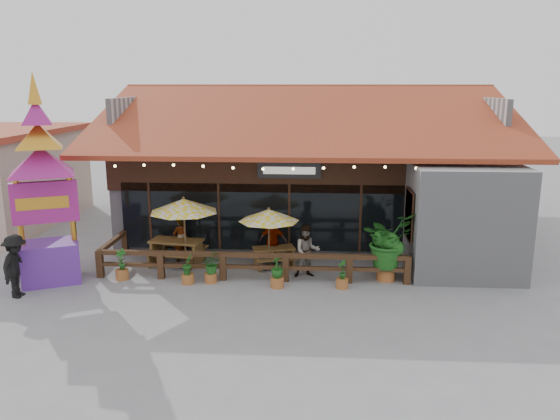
# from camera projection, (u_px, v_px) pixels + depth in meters

# --- Properties ---
(ground) EXTENTS (100.00, 100.00, 0.00)m
(ground) POSITION_uv_depth(u_px,v_px,m) (302.00, 276.00, 17.76)
(ground) COLOR gray
(ground) RESTS_ON ground
(restaurant_building) EXTENTS (15.50, 14.73, 6.09)m
(restaurant_building) POSITION_uv_depth(u_px,v_px,m) (312.00, 176.00, 23.68)
(restaurant_building) COLOR #A1A2A6
(restaurant_building) RESTS_ON ground
(patio_railing) EXTENTS (10.00, 2.60, 0.92)m
(patio_railing) POSITION_uv_depth(u_px,v_px,m) (232.00, 259.00, 17.50)
(patio_railing) COLOR #412617
(patio_railing) RESTS_ON ground
(umbrella_left) EXTENTS (2.67, 2.67, 2.47)m
(umbrella_left) POSITION_uv_depth(u_px,v_px,m) (184.00, 206.00, 18.15)
(umbrella_left) COLOR brown
(umbrella_left) RESTS_ON ground
(umbrella_right) EXTENTS (2.33, 2.33, 2.16)m
(umbrella_right) POSITION_uv_depth(u_px,v_px,m) (269.00, 215.00, 17.95)
(umbrella_right) COLOR brown
(umbrella_right) RESTS_ON ground
(picnic_table_left) EXTENTS (2.01, 1.81, 0.86)m
(picnic_table_left) POSITION_uv_depth(u_px,v_px,m) (177.00, 248.00, 18.88)
(picnic_table_left) COLOR brown
(picnic_table_left) RESTS_ON ground
(picnic_table_right) EXTENTS (1.68, 1.55, 0.67)m
(picnic_table_right) POSITION_uv_depth(u_px,v_px,m) (274.00, 254.00, 18.63)
(picnic_table_right) COLOR brown
(picnic_table_right) RESTS_ON ground
(thai_sign_tower) EXTENTS (3.41, 3.41, 6.96)m
(thai_sign_tower) POSITION_uv_depth(u_px,v_px,m) (41.00, 166.00, 16.47)
(thai_sign_tower) COLOR #5F2998
(thai_sign_tower) RESTS_ON ground
(tropical_plant) EXTENTS (2.13, 2.10, 2.22)m
(tropical_plant) POSITION_uv_depth(u_px,v_px,m) (387.00, 242.00, 17.14)
(tropical_plant) COLOR #9D5A2A
(tropical_plant) RESTS_ON ground
(diner_a) EXTENTS (0.68, 0.65, 1.56)m
(diner_a) POSITION_uv_depth(u_px,v_px,m) (181.00, 240.00, 19.13)
(diner_a) COLOR #341A10
(diner_a) RESTS_ON ground
(diner_b) EXTENTS (0.94, 0.79, 1.72)m
(diner_b) POSITION_uv_depth(u_px,v_px,m) (307.00, 251.00, 17.54)
(diner_b) COLOR #341A10
(diner_b) RESTS_ON ground
(diner_c) EXTENTS (0.96, 0.43, 1.62)m
(diner_c) POSITION_uv_depth(u_px,v_px,m) (273.00, 241.00, 18.87)
(diner_c) COLOR #341A10
(diner_c) RESTS_ON ground
(pedestrian) EXTENTS (0.71, 1.22, 1.88)m
(pedestrian) POSITION_uv_depth(u_px,v_px,m) (16.00, 266.00, 15.86)
(pedestrian) COLOR black
(pedestrian) RESTS_ON ground
(planter_a) EXTENTS (0.41, 0.41, 1.01)m
(planter_a) POSITION_uv_depth(u_px,v_px,m) (122.00, 267.00, 17.39)
(planter_a) COLOR #9D5A2A
(planter_a) RESTS_ON ground
(planter_b) EXTENTS (0.39, 0.42, 0.96)m
(planter_b) POSITION_uv_depth(u_px,v_px,m) (188.00, 270.00, 17.01)
(planter_b) COLOR #9D5A2A
(planter_b) RESTS_ON ground
(planter_c) EXTENTS (0.74, 0.76, 0.95)m
(planter_c) POSITION_uv_depth(u_px,v_px,m) (210.00, 266.00, 17.08)
(planter_c) COLOR #9D5A2A
(planter_c) RESTS_ON ground
(planter_d) EXTENTS (0.53, 0.53, 0.99)m
(planter_d) POSITION_uv_depth(u_px,v_px,m) (277.00, 273.00, 16.68)
(planter_d) COLOR #9D5A2A
(planter_d) RESTS_ON ground
(planter_e) EXTENTS (0.38, 0.38, 0.92)m
(planter_e) POSITION_uv_depth(u_px,v_px,m) (342.00, 276.00, 16.64)
(planter_e) COLOR #9D5A2A
(planter_e) RESTS_ON ground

